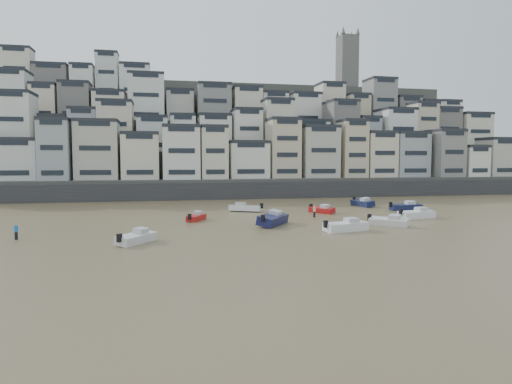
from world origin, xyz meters
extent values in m
plane|color=olive|center=(0.00, 0.00, 0.00)|extent=(400.00, 400.00, 0.00)
cube|color=#38383A|center=(10.00, 65.00, 1.75)|extent=(140.00, 3.00, 3.50)
cube|color=#4C4C47|center=(15.00, 72.00, 2.00)|extent=(140.00, 14.00, 4.00)
cube|color=#4C4C47|center=(15.00, 84.00, 5.00)|extent=(140.00, 14.00, 10.00)
cube|color=#4C4C47|center=(15.00, 96.00, 9.00)|extent=(140.00, 14.00, 18.00)
cube|color=#4C4C47|center=(15.00, 108.00, 13.00)|extent=(140.00, 16.00, 26.00)
cube|color=#4C4C47|center=(15.00, 122.00, 16.00)|extent=(140.00, 18.00, 32.00)
cube|color=#66635E|center=(55.00, 120.00, 41.00)|extent=(6.00, 6.00, 18.00)
camera|label=1|loc=(-7.92, -28.81, 8.42)|focal=32.00mm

